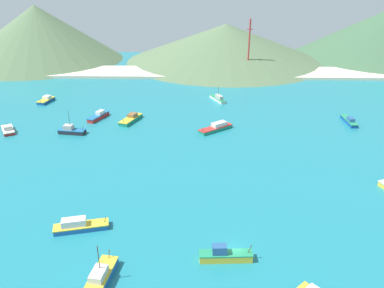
{
  "coord_description": "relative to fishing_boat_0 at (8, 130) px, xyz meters",
  "views": [
    {
      "loc": [
        -5.65,
        -50.73,
        42.46
      ],
      "look_at": [
        -7.97,
        42.59,
        0.21
      ],
      "focal_mm": 35.92,
      "sensor_mm": 36.0,
      "label": 1
    }
  ],
  "objects": [
    {
      "name": "ground",
      "position": [
        61.22,
        -20.22,
        -0.94
      ],
      "size": [
        260.0,
        280.0,
        0.5
      ],
      "color": "teal"
    },
    {
      "name": "fishing_boat_0",
      "position": [
        0.0,
        0.0,
        0.0
      ],
      "size": [
        6.41,
        7.88,
        2.08
      ],
      "color": "red",
      "rests_on": "ground"
    },
    {
      "name": "fishing_boat_3",
      "position": [
        100.75,
        9.56,
        0.05
      ],
      "size": [
        2.36,
        9.6,
        2.11
      ],
      "color": "#14478C",
      "rests_on": "ground"
    },
    {
      "name": "fishing_boat_4",
      "position": [
        18.65,
        -0.66,
        0.21
      ],
      "size": [
        7.91,
        3.7,
        6.99
      ],
      "color": "#232328",
      "rests_on": "ground"
    },
    {
      "name": "fishing_boat_5",
      "position": [
        59.59,
        -52.26,
        0.27
      ],
      "size": [
        8.68,
        2.43,
        2.88
      ],
      "color": "gold",
      "rests_on": "ground"
    },
    {
      "name": "fishing_boat_7",
      "position": [
        33.98,
        -45.03,
        0.2
      ],
      "size": [
        9.93,
        4.64,
        2.4
      ],
      "color": "#1E5BA8",
      "rests_on": "ground"
    },
    {
      "name": "fishing_boat_8",
      "position": [
        60.11,
        2.82,
        0.13
      ],
      "size": [
        10.26,
        8.91,
        2.22
      ],
      "color": "#198466",
      "rests_on": "ground"
    },
    {
      "name": "fishing_boat_9",
      "position": [
        40.87,
        -57.2,
        0.24
      ],
      "size": [
        3.74,
        7.92,
        6.5
      ],
      "color": "#1E5BA8",
      "rests_on": "ground"
    },
    {
      "name": "fishing_boat_10",
      "position": [
        61.57,
        30.66,
        0.13
      ],
      "size": [
        5.71,
        9.46,
        5.19
      ],
      "color": "silver",
      "rests_on": "ground"
    },
    {
      "name": "fishing_boat_11",
      "position": [
        33.98,
        9.51,
        0.07
      ],
      "size": [
        6.21,
        10.37,
        2.36
      ],
      "color": "#198466",
      "rests_on": "ground"
    },
    {
      "name": "fishing_boat_12",
      "position": [
        0.77,
        27.6,
        0.06
      ],
      "size": [
        4.38,
        7.73,
        2.13
      ],
      "color": "#14478C",
      "rests_on": "ground"
    },
    {
      "name": "fishing_boat_14",
      "position": [
        23.43,
        11.51,
        0.13
      ],
      "size": [
        5.35,
        9.18,
        2.27
      ],
      "color": "red",
      "rests_on": "ground"
    },
    {
      "name": "beach_strip",
      "position": [
        61.22,
        69.66,
        -0.09
      ],
      "size": [
        247.0,
        20.1,
        1.2
      ],
      "primitive_type": "cube",
      "color": "beige",
      "rests_on": "ground"
    },
    {
      "name": "hill_west",
      "position": [
        -26.98,
        96.02,
        12.94
      ],
      "size": [
        82.71,
        82.71,
        27.25
      ],
      "color": "#56704C",
      "rests_on": "ground"
    },
    {
      "name": "hill_central",
      "position": [
        67.63,
        97.84,
        8.47
      ],
      "size": [
        100.63,
        100.63,
        18.32
      ],
      "color": "#56704C",
      "rests_on": "ground"
    },
    {
      "name": "radio_tower",
      "position": [
        75.94,
        67.61,
        11.63
      ],
      "size": [
        2.42,
        1.93,
        24.16
      ],
      "color": "#B7332D",
      "rests_on": "ground"
    }
  ]
}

